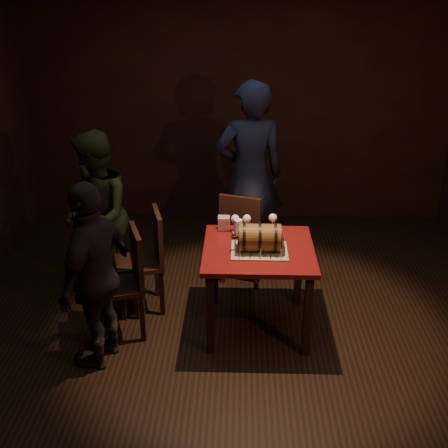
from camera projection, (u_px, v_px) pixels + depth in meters
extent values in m
plane|color=black|center=(235.00, 327.00, 4.84)|extent=(5.00, 5.00, 0.00)
cube|color=black|center=(239.00, 105.00, 6.57)|extent=(5.00, 0.04, 2.80)
cube|color=black|center=(229.00, 396.00, 1.99)|extent=(5.00, 0.04, 2.80)
cube|color=#4E0D0E|center=(259.00, 250.00, 4.57)|extent=(0.90, 0.90, 0.04)
cube|color=black|center=(210.00, 314.00, 4.38)|extent=(0.06, 0.06, 0.71)
cube|color=black|center=(307.00, 316.00, 4.36)|extent=(0.06, 0.06, 0.71)
cube|color=black|center=(215.00, 268.00, 5.08)|extent=(0.06, 0.06, 0.71)
cube|color=black|center=(299.00, 269.00, 5.06)|extent=(0.06, 0.06, 0.71)
cube|color=gray|center=(259.00, 251.00, 4.50)|extent=(0.45, 0.35, 0.01)
cylinder|color=brown|center=(260.00, 238.00, 4.45)|extent=(0.33, 0.22, 0.22)
cylinder|color=black|center=(244.00, 237.00, 4.46)|extent=(0.02, 0.24, 0.24)
cylinder|color=black|center=(260.00, 238.00, 4.45)|extent=(0.02, 0.24, 0.24)
cylinder|color=black|center=(275.00, 238.00, 4.45)|extent=(0.02, 0.24, 0.24)
cylinder|color=black|center=(238.00, 237.00, 4.46)|extent=(0.01, 0.21, 0.21)
cylinder|color=black|center=(281.00, 238.00, 4.45)|extent=(0.01, 0.21, 0.21)
cylinder|color=black|center=(236.00, 237.00, 4.46)|extent=(0.04, 0.02, 0.02)
sphere|color=black|center=(233.00, 237.00, 4.46)|extent=(0.03, 0.03, 0.03)
cylinder|color=#DCCC83|center=(240.00, 253.00, 4.35)|extent=(0.01, 0.01, 0.08)
cylinder|color=black|center=(240.00, 248.00, 4.34)|extent=(0.00, 0.00, 0.01)
cylinder|color=black|center=(250.00, 254.00, 4.35)|extent=(0.01, 0.01, 0.08)
cylinder|color=black|center=(250.00, 248.00, 4.33)|extent=(0.00, 0.00, 0.01)
cylinder|color=#DCCC83|center=(261.00, 254.00, 4.35)|extent=(0.01, 0.01, 0.08)
cylinder|color=black|center=(261.00, 248.00, 4.33)|extent=(0.00, 0.00, 0.01)
cylinder|color=black|center=(271.00, 254.00, 4.35)|extent=(0.01, 0.01, 0.08)
cylinder|color=black|center=(271.00, 249.00, 4.33)|extent=(0.00, 0.00, 0.01)
cylinder|color=#DCCC83|center=(281.00, 254.00, 4.35)|extent=(0.01, 0.01, 0.08)
cylinder|color=black|center=(281.00, 249.00, 4.33)|extent=(0.00, 0.00, 0.01)
cylinder|color=black|center=(285.00, 251.00, 4.39)|extent=(0.01, 0.01, 0.08)
cylinder|color=black|center=(285.00, 246.00, 4.37)|extent=(0.00, 0.00, 0.01)
cylinder|color=#DCCC83|center=(284.00, 247.00, 4.46)|extent=(0.01, 0.01, 0.08)
cylinder|color=black|center=(284.00, 242.00, 4.45)|extent=(0.00, 0.00, 0.01)
cylinder|color=black|center=(283.00, 242.00, 4.54)|extent=(0.01, 0.01, 0.08)
cylinder|color=black|center=(284.00, 237.00, 4.52)|extent=(0.00, 0.00, 0.01)
cylinder|color=#DCCC83|center=(283.00, 238.00, 4.61)|extent=(0.01, 0.01, 0.08)
cylinder|color=black|center=(283.00, 233.00, 4.59)|extent=(0.00, 0.00, 0.01)
cylinder|color=black|center=(273.00, 238.00, 4.61)|extent=(0.01, 0.01, 0.08)
cylinder|color=black|center=(273.00, 233.00, 4.59)|extent=(0.00, 0.00, 0.01)
cylinder|color=#DCCC83|center=(263.00, 238.00, 4.61)|extent=(0.01, 0.01, 0.08)
cylinder|color=black|center=(263.00, 233.00, 4.60)|extent=(0.00, 0.00, 0.01)
cylinder|color=black|center=(253.00, 238.00, 4.62)|extent=(0.01, 0.01, 0.08)
cylinder|color=black|center=(254.00, 233.00, 4.60)|extent=(0.00, 0.00, 0.01)
cylinder|color=#DCCC83|center=(244.00, 238.00, 4.62)|extent=(0.01, 0.01, 0.08)
cylinder|color=black|center=(244.00, 233.00, 4.60)|extent=(0.00, 0.00, 0.01)
cylinder|color=black|center=(235.00, 238.00, 4.61)|extent=(0.01, 0.01, 0.08)
cylinder|color=black|center=(235.00, 233.00, 4.59)|extent=(0.00, 0.00, 0.01)
cylinder|color=#DCCC83|center=(235.00, 242.00, 4.54)|extent=(0.01, 0.01, 0.08)
cylinder|color=black|center=(235.00, 237.00, 4.52)|extent=(0.00, 0.00, 0.01)
cylinder|color=black|center=(235.00, 247.00, 4.47)|extent=(0.01, 0.01, 0.08)
cylinder|color=black|center=(235.00, 241.00, 4.45)|extent=(0.00, 0.00, 0.01)
cylinder|color=#DCCC83|center=(235.00, 251.00, 4.39)|extent=(0.01, 0.01, 0.08)
cylinder|color=black|center=(235.00, 246.00, 4.37)|extent=(0.00, 0.00, 0.01)
cylinder|color=silver|center=(235.00, 232.00, 4.85)|extent=(0.06, 0.06, 0.01)
cylinder|color=silver|center=(235.00, 227.00, 4.83)|extent=(0.01, 0.01, 0.09)
sphere|color=silver|center=(235.00, 219.00, 4.80)|extent=(0.07, 0.07, 0.07)
sphere|color=#591114|center=(235.00, 220.00, 4.80)|extent=(0.05, 0.05, 0.05)
cylinder|color=silver|center=(247.00, 232.00, 4.85)|extent=(0.06, 0.06, 0.01)
cylinder|color=silver|center=(247.00, 227.00, 4.83)|extent=(0.01, 0.01, 0.09)
sphere|color=silver|center=(247.00, 219.00, 4.80)|extent=(0.07, 0.07, 0.07)
cylinder|color=silver|center=(272.00, 231.00, 4.87)|extent=(0.06, 0.06, 0.01)
cylinder|color=silver|center=(273.00, 226.00, 4.85)|extent=(0.01, 0.01, 0.09)
sphere|color=silver|center=(273.00, 218.00, 4.82)|extent=(0.07, 0.07, 0.07)
sphere|color=#BF594C|center=(273.00, 218.00, 4.82)|extent=(0.05, 0.05, 0.05)
cylinder|color=silver|center=(238.00, 228.00, 4.74)|extent=(0.07, 0.07, 0.15)
cylinder|color=#9E5414|center=(238.00, 230.00, 4.75)|extent=(0.06, 0.06, 0.11)
cylinder|color=white|center=(238.00, 223.00, 4.72)|extent=(0.06, 0.06, 0.02)
cube|color=black|center=(245.00, 236.00, 5.47)|extent=(0.50, 0.50, 0.04)
cube|color=black|center=(266.00, 253.00, 5.66)|extent=(0.04, 0.04, 0.43)
cube|color=black|center=(234.00, 248.00, 5.77)|extent=(0.04, 0.04, 0.43)
cube|color=black|center=(256.00, 268.00, 5.37)|extent=(0.04, 0.04, 0.43)
cube|color=black|center=(223.00, 263.00, 5.47)|extent=(0.04, 0.04, 0.43)
cube|color=black|center=(240.00, 220.00, 5.22)|extent=(0.39, 0.16, 0.46)
cube|color=black|center=(139.00, 263.00, 4.96)|extent=(0.49, 0.49, 0.04)
cube|color=black|center=(120.00, 279.00, 5.17)|extent=(0.04, 0.04, 0.43)
cube|color=black|center=(123.00, 298.00, 4.87)|extent=(0.04, 0.04, 0.43)
cube|color=black|center=(157.00, 275.00, 5.24)|extent=(0.04, 0.04, 0.43)
cube|color=black|center=(162.00, 293.00, 4.94)|extent=(0.04, 0.04, 0.43)
cube|color=black|center=(158.00, 236.00, 4.90)|extent=(0.14, 0.40, 0.46)
cube|color=black|center=(117.00, 286.00, 4.59)|extent=(0.51, 0.51, 0.04)
cube|color=black|center=(96.00, 303.00, 4.79)|extent=(0.04, 0.04, 0.43)
cube|color=black|center=(100.00, 325.00, 4.49)|extent=(0.04, 0.04, 0.43)
cube|color=black|center=(136.00, 297.00, 4.88)|extent=(0.04, 0.04, 0.43)
cube|color=black|center=(143.00, 318.00, 4.58)|extent=(0.04, 0.04, 0.43)
cube|color=black|center=(137.00, 256.00, 4.54)|extent=(0.17, 0.39, 0.46)
imported|color=#1B1F36|center=(250.00, 175.00, 5.62)|extent=(0.76, 0.57, 1.90)
imported|color=#2F381C|center=(96.00, 216.00, 5.10)|extent=(0.77, 0.89, 1.56)
imported|color=black|center=(95.00, 275.00, 4.16)|extent=(0.60, 0.93, 1.48)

